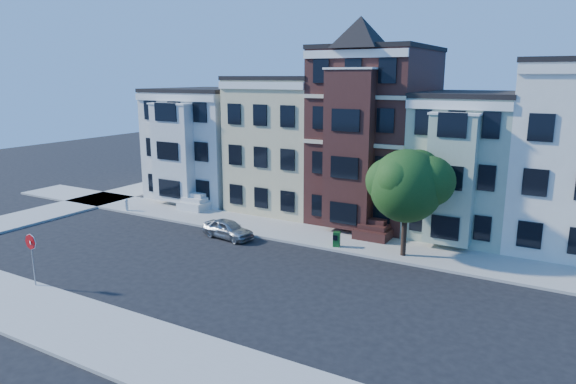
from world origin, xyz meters
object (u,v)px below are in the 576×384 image
Objects in this scene: street_tree at (406,191)px; parked_car at (228,229)px; fire_hydrant at (127,206)px; stop_sign at (32,256)px; newspaper_box at (337,239)px.

parked_car is at bearing -168.99° from street_tree.
stop_sign reaches higher than fire_hydrant.
newspaper_box is (-3.99, -0.52, -3.36)m from street_tree.
street_tree is 19.85m from stop_sign.
parked_car is 1.21× the size of stop_sign.
street_tree is at bearing -7.85° from newspaper_box.
fire_hydrant is (-17.64, -0.29, -0.10)m from newspaper_box.
newspaper_box is at bearing -69.67° from parked_car.
street_tree is at bearing 2.15° from fire_hydrant.
parked_car is 5.03× the size of fire_hydrant.
stop_sign reaches higher than parked_car.
fire_hydrant is (-21.63, -0.81, -3.46)m from street_tree.
fire_hydrant is at bearing -177.85° from street_tree.
newspaper_box is (6.98, 1.61, -0.01)m from parked_car.
stop_sign is at bearing -137.13° from street_tree.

